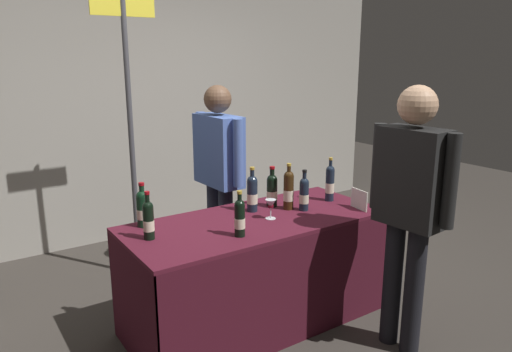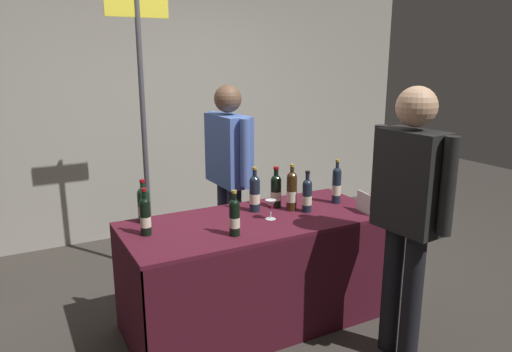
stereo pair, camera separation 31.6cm
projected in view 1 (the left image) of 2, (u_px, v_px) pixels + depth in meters
ground_plane at (256, 320)px, 3.42m from camera, size 12.00×12.00×0.00m
back_partition at (136, 98)px, 4.83m from camera, size 6.21×0.12×2.87m
tasting_table at (256, 250)px, 3.29m from camera, size 1.79×0.78×0.77m
featured_wine_bottle at (330, 183)px, 3.62m from camera, size 0.07×0.07×0.34m
display_bottle_0 at (143, 208)px, 3.07m from camera, size 0.08×0.08×0.29m
display_bottle_1 at (240, 217)px, 2.90m from camera, size 0.07×0.07×0.29m
display_bottle_2 at (289, 190)px, 3.41m from camera, size 0.07×0.07×0.34m
display_bottle_3 at (272, 190)px, 3.48m from camera, size 0.08×0.08×0.30m
display_bottle_4 at (148, 219)px, 2.85m from camera, size 0.07×0.07×0.30m
display_bottle_5 at (252, 193)px, 3.37m from camera, size 0.08×0.08×0.32m
display_bottle_6 at (304, 193)px, 3.39m from camera, size 0.07×0.07×0.30m
wine_glass_near_vendor at (271, 205)px, 3.22m from camera, size 0.07×0.07×0.14m
brochure_stand at (359, 199)px, 3.43m from camera, size 0.03×0.17×0.14m
vendor_presenter at (219, 164)px, 3.91m from camera, size 0.23×0.65×1.62m
taster_foreground_right at (410, 198)px, 2.88m from camera, size 0.24×0.57×1.68m
booth_signpost at (130, 114)px, 3.82m from camera, size 0.50×0.04×2.32m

